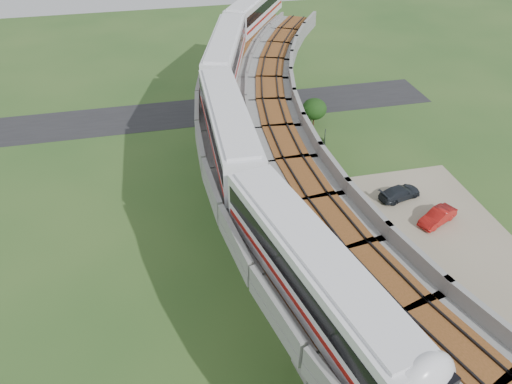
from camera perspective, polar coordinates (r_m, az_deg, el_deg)
ground at (r=42.59m, az=0.78°, el=-8.46°), size 160.00×160.00×0.00m
dirt_lot at (r=45.82m, az=18.82°, el=-6.98°), size 18.00×26.00×0.04m
asphalt_road at (r=67.06m, az=-5.28°, el=9.23°), size 60.00×8.00×0.03m
viaduct at (r=37.83m, az=6.57°, el=2.42°), size 19.58×73.98×11.40m
metro_train at (r=43.03m, az=-0.55°, el=11.87°), size 15.35×60.64×3.64m
fence at (r=44.82m, az=13.07°, el=-5.62°), size 3.87×38.73×1.50m
tree_0 at (r=62.66m, az=6.68°, el=9.42°), size 3.05×3.05×3.53m
tree_1 at (r=54.62m, az=6.14°, el=4.89°), size 2.06×2.06×2.80m
tree_2 at (r=46.15m, az=7.39°, el=-1.41°), size 3.12×3.12×3.39m
tree_3 at (r=38.31m, az=13.13°, el=-11.97°), size 2.69×2.69×3.05m
car_white at (r=41.10m, az=22.86°, el=-13.05°), size 2.00×3.40×1.09m
car_red at (r=49.47m, az=20.05°, el=-2.65°), size 4.41×3.10×1.38m
car_dark at (r=51.65m, az=16.12°, el=-0.06°), size 4.82×2.90×1.31m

